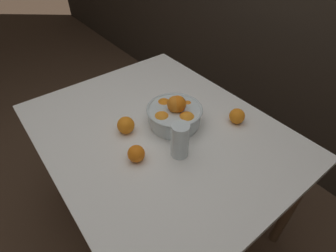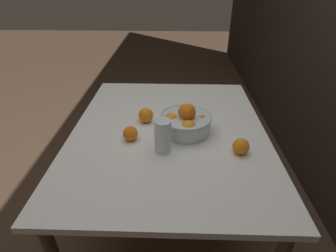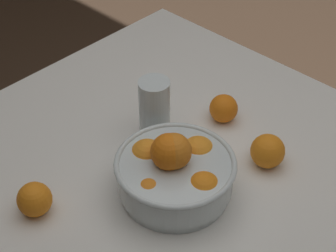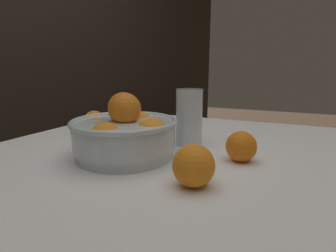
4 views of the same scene
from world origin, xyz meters
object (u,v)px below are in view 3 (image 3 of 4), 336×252
(orange_loose_near_bowl, at_px, (268,151))
(orange_loose_front, at_px, (224,108))
(orange_loose_aside, at_px, (35,199))
(fruit_bowl, at_px, (175,172))
(juice_glass, at_px, (155,112))

(orange_loose_near_bowl, xyz_separation_m, orange_loose_front, (0.17, -0.06, -0.00))
(orange_loose_near_bowl, distance_m, orange_loose_aside, 0.52)
(orange_loose_near_bowl, height_order, orange_loose_front, orange_loose_near_bowl)
(fruit_bowl, distance_m, orange_loose_front, 0.28)
(orange_loose_near_bowl, bearing_deg, fruit_bowl, 66.22)
(orange_loose_aside, bearing_deg, orange_loose_front, -100.07)
(orange_loose_near_bowl, bearing_deg, juice_glass, 22.09)
(juice_glass, distance_m, orange_loose_aside, 0.35)
(orange_loose_front, bearing_deg, juice_glass, 62.67)
(fruit_bowl, relative_size, orange_loose_aside, 3.51)
(juice_glass, relative_size, orange_loose_aside, 2.15)
(juice_glass, bearing_deg, fruit_bowl, 147.34)
(fruit_bowl, bearing_deg, orange_loose_near_bowl, -113.78)
(fruit_bowl, bearing_deg, orange_loose_front, -72.90)
(orange_loose_front, bearing_deg, orange_loose_near_bowl, 162.19)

